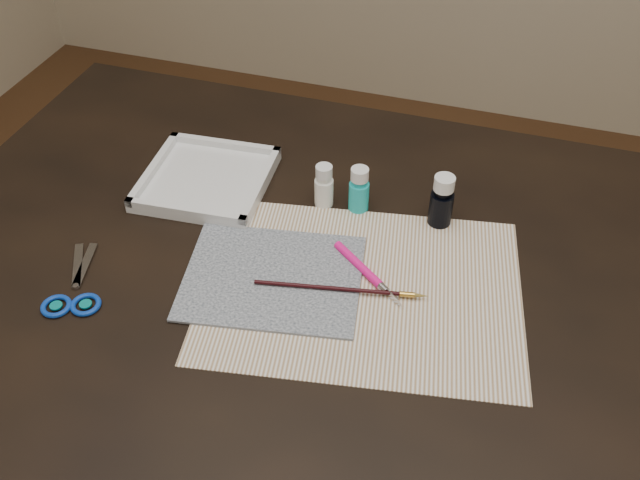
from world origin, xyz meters
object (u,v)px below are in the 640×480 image
(paint_bottle_white, at_px, (324,185))
(paint_bottle_navy, at_px, (442,201))
(paper, at_px, (362,289))
(scissors, at_px, (73,279))
(paint_bottle_cyan, at_px, (359,189))
(canvas, at_px, (273,277))
(palette_tray, at_px, (207,178))

(paint_bottle_white, distance_m, paint_bottle_navy, 0.19)
(paper, relative_size, paint_bottle_white, 6.04)
(paper, distance_m, scissors, 0.42)
(paint_bottle_cyan, bearing_deg, canvas, -111.69)
(paint_bottle_white, distance_m, paint_bottle_cyan, 0.06)
(palette_tray, bearing_deg, scissors, -108.61)
(paint_bottle_cyan, bearing_deg, paint_bottle_navy, 1.92)
(paint_bottle_cyan, distance_m, palette_tray, 0.26)
(paper, xyz_separation_m, canvas, (-0.13, -0.02, 0.00))
(paint_bottle_white, height_order, paint_bottle_cyan, paint_bottle_cyan)
(scissors, xyz_separation_m, palette_tray, (0.09, 0.27, 0.01))
(canvas, distance_m, paint_bottle_cyan, 0.21)
(canvas, bearing_deg, palette_tray, 135.74)
(paper, height_order, palette_tray, palette_tray)
(paper, height_order, scissors, scissors)
(scissors, bearing_deg, paper, -103.20)
(paint_bottle_white, relative_size, palette_tray, 0.37)
(palette_tray, bearing_deg, paint_bottle_navy, 2.72)
(paint_bottle_cyan, xyz_separation_m, paint_bottle_navy, (0.13, 0.00, 0.01))
(paper, distance_m, canvas, 0.13)
(paint_bottle_navy, relative_size, palette_tray, 0.44)
(canvas, bearing_deg, paint_bottle_cyan, 68.31)
(paint_bottle_cyan, relative_size, paint_bottle_navy, 0.88)
(canvas, relative_size, scissors, 1.53)
(paint_bottle_white, relative_size, paint_bottle_cyan, 0.95)
(scissors, height_order, palette_tray, palette_tray)
(paper, bearing_deg, paint_bottle_white, 123.05)
(paint_bottle_cyan, distance_m, paint_bottle_navy, 0.13)
(paint_bottle_navy, bearing_deg, paint_bottle_white, -177.27)
(paint_bottle_cyan, distance_m, scissors, 0.46)
(paper, bearing_deg, canvas, -171.35)
(paint_bottle_navy, bearing_deg, canvas, -136.49)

